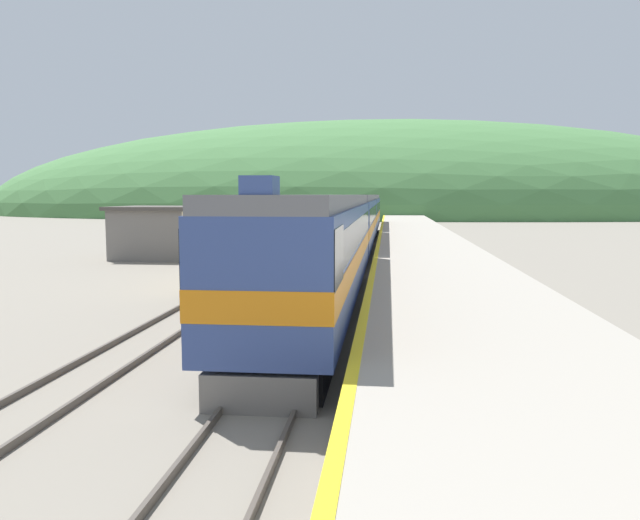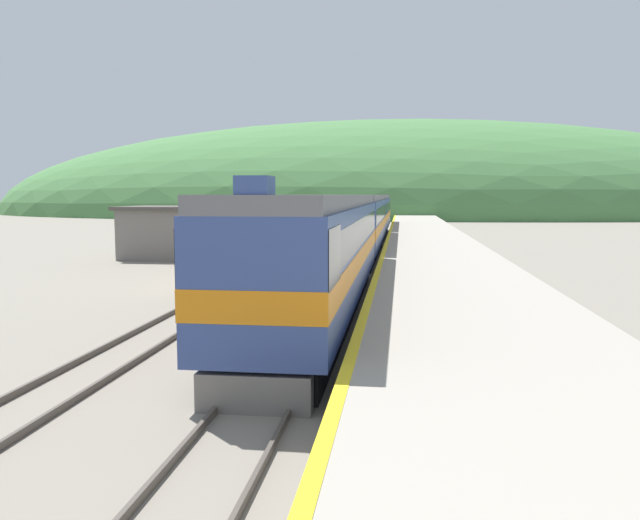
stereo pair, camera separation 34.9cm
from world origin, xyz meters
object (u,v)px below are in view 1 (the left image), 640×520
(carriage_second, at_px, (352,223))
(siding_train, at_px, (287,230))
(express_train_lead_car, at_px, (317,250))
(carriage_third, at_px, (364,213))

(carriage_second, bearing_deg, siding_train, -169.74)
(express_train_lead_car, bearing_deg, siding_train, 102.04)
(siding_train, bearing_deg, carriage_second, 10.26)
(carriage_third, bearing_deg, carriage_second, -90.00)
(express_train_lead_car, bearing_deg, carriage_third, 90.00)
(carriage_second, height_order, carriage_third, same)
(express_train_lead_car, xyz_separation_m, carriage_third, (0.00, 43.34, -0.01))
(express_train_lead_car, xyz_separation_m, carriage_second, (0.00, 21.72, -0.01))
(carriage_second, xyz_separation_m, siding_train, (-4.46, -0.81, -0.47))
(express_train_lead_car, height_order, siding_train, express_train_lead_car)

